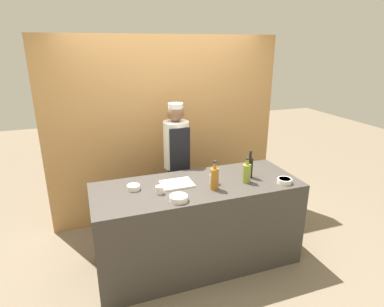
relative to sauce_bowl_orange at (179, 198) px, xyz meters
The scene contains 13 objects.
ground_plane 1.04m from the sauce_bowl_orange, 44.38° to the left, with size 14.00×14.00×0.00m, color #756651.
cabinet_wall 1.54m from the sauce_bowl_orange, 79.04° to the left, with size 3.06×0.18×2.40m.
counter 0.64m from the sauce_bowl_orange, 44.38° to the left, with size 2.13×0.82×0.93m.
sauce_bowl_orange is the anchor object (origin of this frame).
sauce_bowl_brown 0.51m from the sauce_bowl_orange, 132.69° to the left, with size 0.13×0.13×0.05m.
sauce_bowl_white 1.15m from the sauce_bowl_orange, ahead, with size 0.15×0.15×0.05m.
cutting_board 0.35m from the sauce_bowl_orange, 75.53° to the left, with size 0.32×0.24×0.02m.
bottle_oil 0.81m from the sauce_bowl_orange, 12.05° to the left, with size 0.09×0.09×0.27m.
bottle_soy 0.93m from the sauce_bowl_orange, 17.14° to the left, with size 0.06×0.06×0.30m.
bottle_amber 0.43m from the sauce_bowl_orange, 16.89° to the left, with size 0.08×0.08×0.30m.
cup_cream 0.24m from the sauce_bowl_orange, 121.82° to the left, with size 0.07×0.07×0.08m.
cup_steel 0.51m from the sauce_bowl_orange, 28.63° to the left, with size 0.08×0.08×0.10m.
chef_center 1.06m from the sauce_bowl_orange, 73.85° to the left, with size 0.31×0.31×1.64m.
Camera 1 is at (-1.06, -2.80, 2.29)m, focal length 30.00 mm.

